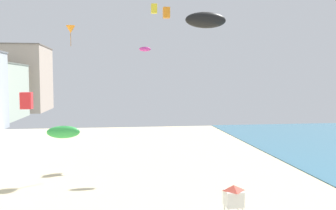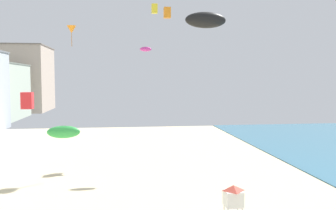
# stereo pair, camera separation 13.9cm
# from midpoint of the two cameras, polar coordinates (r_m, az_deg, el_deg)

# --- Properties ---
(boardwalk_hotel_furthest) EXTENTS (17.18, 20.18, 18.79)m
(boardwalk_hotel_furthest) POSITION_cam_midpoint_polar(r_m,az_deg,el_deg) (114.59, -22.62, 3.84)
(boardwalk_hotel_furthest) COLOR #C6B29E
(boardwalk_hotel_furthest) RESTS_ON ground
(lifeguard_stand) EXTENTS (1.10, 1.10, 2.55)m
(lifeguard_stand) POSITION_cam_midpoint_polar(r_m,az_deg,el_deg) (24.21, 10.06, -13.86)
(lifeguard_stand) COLOR white
(lifeguard_stand) RESTS_ON ground
(kite_orange_box) EXTENTS (0.82, 0.82, 1.29)m
(kite_orange_box) POSITION_cam_midpoint_polar(r_m,az_deg,el_deg) (45.96, -0.35, 14.27)
(kite_orange_box) COLOR orange
(kite_red_box) EXTENTS (1.07, 1.07, 1.68)m
(kite_red_box) POSITION_cam_midpoint_polar(r_m,az_deg,el_deg) (39.25, -21.39, 0.65)
(kite_red_box) COLOR red
(kite_magenta_parafoil) EXTENTS (1.36, 0.38, 0.53)m
(kite_magenta_parafoil) POSITION_cam_midpoint_polar(r_m,az_deg,el_deg) (42.44, -3.72, 8.74)
(kite_magenta_parafoil) COLOR #DB3D9E
(kite_yellow_box) EXTENTS (0.53, 0.53, 0.83)m
(kite_yellow_box) POSITION_cam_midpoint_polar(r_m,az_deg,el_deg) (34.45, -2.32, 14.86)
(kite_yellow_box) COLOR yellow
(kite_green_parafoil) EXTENTS (2.45, 0.68, 0.95)m
(kite_green_parafoil) POSITION_cam_midpoint_polar(r_m,az_deg,el_deg) (28.58, -16.22, -4.10)
(kite_green_parafoil) COLOR green
(kite_orange_delta) EXTENTS (1.14, 1.14, 2.58)m
(kite_orange_delta) POSITION_cam_midpoint_polar(r_m,az_deg,el_deg) (48.24, -15.10, 11.37)
(kite_orange_delta) COLOR orange
(kite_black_parafoil) EXTENTS (2.81, 0.78, 1.09)m
(kite_black_parafoil) POSITION_cam_midpoint_polar(r_m,az_deg,el_deg) (25.41, 5.76, 13.10)
(kite_black_parafoil) COLOR black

